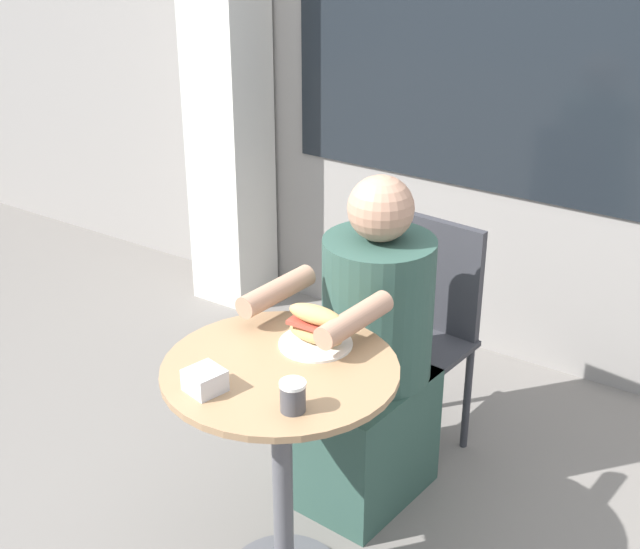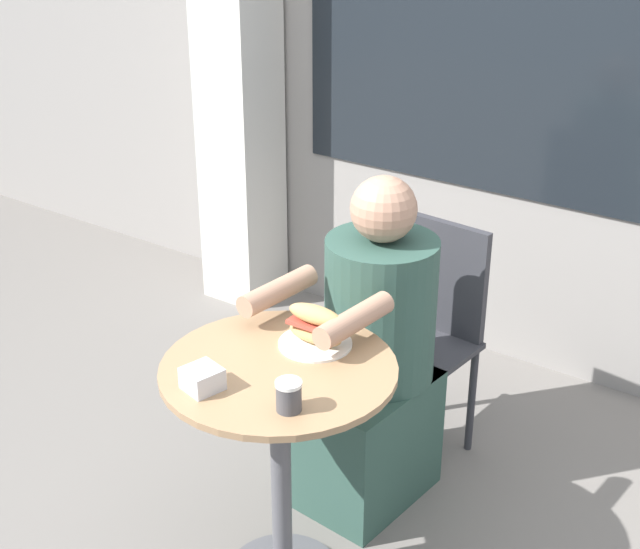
{
  "view_description": "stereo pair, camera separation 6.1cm",
  "coord_description": "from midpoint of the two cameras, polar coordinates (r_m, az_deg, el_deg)",
  "views": [
    {
      "loc": [
        1.25,
        -1.67,
        2.01
      ],
      "look_at": [
        0.0,
        0.2,
        0.96
      ],
      "focal_mm": 50.0,
      "sensor_mm": 36.0,
      "label": 1
    },
    {
      "loc": [
        1.3,
        -1.63,
        2.01
      ],
      "look_at": [
        0.0,
        0.2,
        0.96
      ],
      "focal_mm": 50.0,
      "sensor_mm": 36.0,
      "label": 2
    }
  ],
  "objects": [
    {
      "name": "storefront_wall",
      "position": [
        3.63,
        14.7,
        14.67
      ],
      "size": [
        8.0,
        0.09,
        2.8
      ],
      "color": "gray",
      "rests_on": "ground_plane"
    },
    {
      "name": "lattice_pillar",
      "position": [
        4.17,
        -4.89,
        13.86
      ],
      "size": [
        0.3,
        0.3,
        2.4
      ],
      "color": "beige",
      "rests_on": "ground_plane"
    },
    {
      "name": "cafe_table",
      "position": [
        2.55,
        -1.88,
        -9.91
      ],
      "size": [
        0.65,
        0.65,
        0.76
      ],
      "color": "#997551",
      "rests_on": "ground_plane"
    },
    {
      "name": "diner_chair",
      "position": [
        3.2,
        7.41,
        -2.86
      ],
      "size": [
        0.41,
        0.41,
        0.87
      ],
      "rotation": [
        0.0,
        0.0,
        3.06
      ],
      "color": "#333338",
      "rests_on": "ground_plane"
    },
    {
      "name": "seated_diner",
      "position": [
        2.95,
        3.92,
        -5.97
      ],
      "size": [
        0.4,
        0.67,
        1.14
      ],
      "rotation": [
        0.0,
        0.0,
        3.06
      ],
      "color": "#2D4C42",
      "rests_on": "ground_plane"
    },
    {
      "name": "sandwich_on_plate",
      "position": [
        2.51,
        0.39,
        -3.5
      ],
      "size": [
        0.21,
        0.21,
        0.12
      ],
      "rotation": [
        0.0,
        0.0,
        0.03
      ],
      "color": "white",
      "rests_on": "cafe_table"
    },
    {
      "name": "drink_cup",
      "position": [
        2.23,
        -1.22,
        -7.77
      ],
      "size": [
        0.07,
        0.07,
        0.08
      ],
      "color": "#424247",
      "rests_on": "cafe_table"
    },
    {
      "name": "napkin_box",
      "position": [
        2.34,
        -6.79,
        -6.65
      ],
      "size": [
        0.11,
        0.11,
        0.06
      ],
      "rotation": [
        0.0,
        0.0,
        -0.23
      ],
      "color": "silver",
      "rests_on": "cafe_table"
    }
  ]
}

